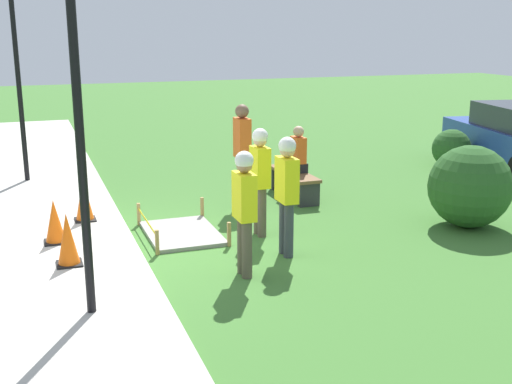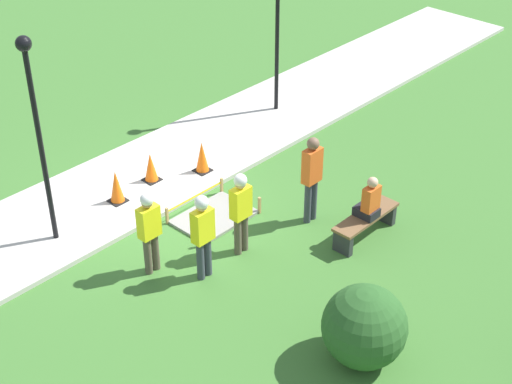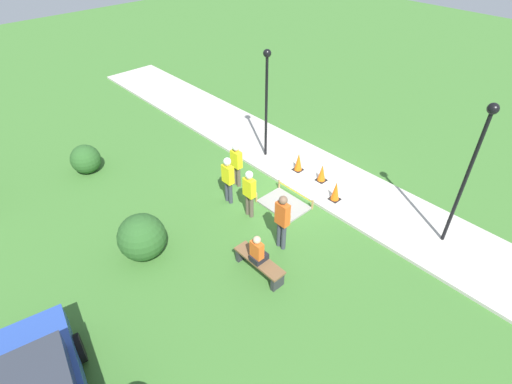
{
  "view_description": "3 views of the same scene",
  "coord_description": "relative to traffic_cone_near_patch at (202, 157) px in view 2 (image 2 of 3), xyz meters",
  "views": [
    {
      "loc": [
        9.05,
        -1.4,
        3.2
      ],
      "look_at": [
        0.11,
        1.83,
        0.76
      ],
      "focal_mm": 45.0,
      "sensor_mm": 36.0,
      "label": 1
    },
    {
      "loc": [
        8.49,
        10.33,
        9.0
      ],
      "look_at": [
        -0.53,
        1.91,
        1.1
      ],
      "focal_mm": 55.0,
      "sensor_mm": 36.0,
      "label": 2
    },
    {
      "loc": [
        -7.45,
        8.49,
        8.46
      ],
      "look_at": [
        -0.22,
        1.82,
        0.95
      ],
      "focal_mm": 28.0,
      "sensor_mm": 36.0,
      "label": 3
    }
  ],
  "objects": [
    {
      "name": "lamppost_near",
      "position": [
        3.65,
        -0.27,
        2.32
      ],
      "size": [
        0.28,
        0.28,
        4.1
      ],
      "color": "black",
      "rests_on": "sidewalk"
    },
    {
      "name": "lamppost_far",
      "position": [
        -3.39,
        -0.86,
        2.47
      ],
      "size": [
        0.28,
        0.28,
        4.38
      ],
      "color": "black",
      "rests_on": "sidewalk"
    },
    {
      "name": "worker_supervisor",
      "position": [
        2.43,
        2.6,
        0.57
      ],
      "size": [
        0.4,
        0.25,
        1.73
      ],
      "color": "#383D47",
      "rests_on": "ground_plane"
    },
    {
      "name": "traffic_cone_far_patch",
      "position": [
        1.02,
        -0.52,
        -0.03
      ],
      "size": [
        0.34,
        0.34,
        0.66
      ],
      "color": "black",
      "rests_on": "sidewalk"
    },
    {
      "name": "worker_trainee",
      "position": [
        1.43,
        2.56,
        0.56
      ],
      "size": [
        0.4,
        0.25,
        1.71
      ],
      "color": "brown",
      "rests_on": "ground_plane"
    },
    {
      "name": "ground_plane",
      "position": [
        1.5,
        0.6,
        -0.45
      ],
      "size": [
        60.0,
        60.0,
        0.0
      ],
      "primitive_type": "plane",
      "color": "#3D702D"
    },
    {
      "name": "park_bench",
      "position": [
        -0.55,
        4.0,
        -0.11
      ],
      "size": [
        1.61,
        0.44,
        0.5
      ],
      "color": "#2D2D33",
      "rests_on": "ground_plane"
    },
    {
      "name": "person_seated_on_bench",
      "position": [
        -0.55,
        4.05,
        0.39
      ],
      "size": [
        0.36,
        0.44,
        0.89
      ],
      "color": "black",
      "rests_on": "park_bench"
    },
    {
      "name": "traffic_cone_near_patch",
      "position": [
        0.0,
        0.0,
        0.0
      ],
      "size": [
        0.34,
        0.34,
        0.71
      ],
      "color": "black",
      "rests_on": "sidewalk"
    },
    {
      "name": "traffic_cone_sidewalk_edge",
      "position": [
        2.04,
        -0.4,
        0.0
      ],
      "size": [
        0.34,
        0.34,
        0.72
      ],
      "color": "black",
      "rests_on": "sidewalk"
    },
    {
      "name": "shrub_rounded_near",
      "position": [
        2.18,
        5.95,
        0.23
      ],
      "size": [
        1.36,
        1.36,
        1.36
      ],
      "color": "#285623",
      "rests_on": "ground_plane"
    },
    {
      "name": "wet_concrete_patch",
      "position": [
        1.02,
        1.39,
        -0.42
      ],
      "size": [
        1.59,
        1.14,
        0.38
      ],
      "color": "gray",
      "rests_on": "ground_plane"
    },
    {
      "name": "worker_assistant",
      "position": [
        2.97,
        1.78,
        0.54
      ],
      "size": [
        0.4,
        0.24,
        1.68
      ],
      "color": "brown",
      "rests_on": "ground_plane"
    },
    {
      "name": "bystander_in_orange_shirt",
      "position": [
        -0.27,
        2.85,
        0.63
      ],
      "size": [
        0.4,
        0.25,
        1.88
      ],
      "color": "#383D47",
      "rests_on": "ground_plane"
    },
    {
      "name": "sidewalk",
      "position": [
        1.5,
        -0.8,
        -0.4
      ],
      "size": [
        28.0,
        2.8,
        0.1
      ],
      "color": "#BCB7AD",
      "rests_on": "ground_plane"
    }
  ]
}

